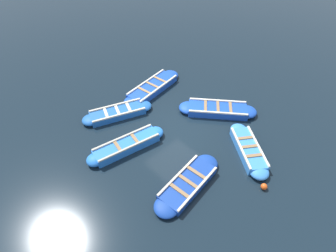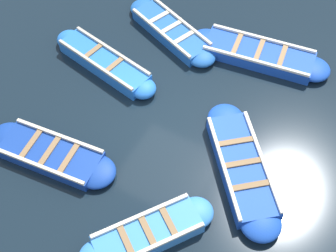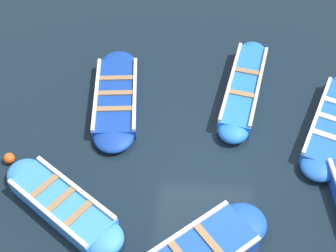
% 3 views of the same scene
% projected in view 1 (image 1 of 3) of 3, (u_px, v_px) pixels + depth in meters
% --- Properties ---
extents(ground_plane, '(120.00, 120.00, 0.00)m').
position_uv_depth(ground_plane, '(178.00, 130.00, 12.14)').
color(ground_plane, black).
extents(boat_alongside, '(3.50, 3.19, 0.42)m').
position_uv_depth(boat_alongside, '(217.00, 110.00, 12.91)').
color(boat_alongside, '#1947B7').
rests_on(boat_alongside, ground).
extents(boat_near_quay, '(1.30, 3.49, 0.36)m').
position_uv_depth(boat_near_quay, '(188.00, 184.00, 9.90)').
color(boat_near_quay, navy).
rests_on(boat_near_quay, ground).
extents(boat_tucked, '(3.00, 2.42, 0.41)m').
position_uv_depth(boat_tucked, '(248.00, 149.00, 11.08)').
color(boat_tucked, '#3884E0').
rests_on(boat_tucked, ground).
extents(boat_centre, '(1.36, 3.64, 0.45)m').
position_uv_depth(boat_centre, '(127.00, 145.00, 11.21)').
color(boat_centre, blue).
rests_on(boat_centre, ground).
extents(boat_outer_right, '(1.98, 3.51, 0.39)m').
position_uv_depth(boat_outer_right, '(118.00, 113.00, 12.77)').
color(boat_outer_right, '#1E59AD').
rests_on(boat_outer_right, ground).
extents(boat_drifting, '(1.50, 4.11, 0.39)m').
position_uv_depth(boat_drifting, '(153.00, 88.00, 14.25)').
color(boat_drifting, '#1947B7').
rests_on(boat_drifting, ground).
extents(buoy_orange_near, '(0.25, 0.25, 0.25)m').
position_uv_depth(buoy_orange_near, '(264.00, 187.00, 9.83)').
color(buoy_orange_near, '#E05119').
rests_on(buoy_orange_near, ground).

